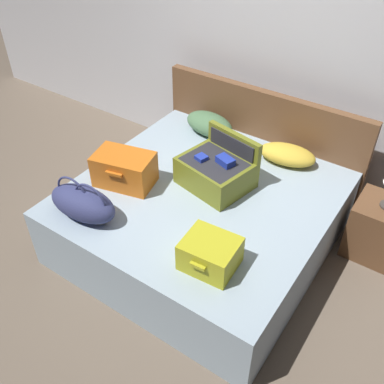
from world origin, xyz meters
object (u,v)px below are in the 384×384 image
hard_case_large (216,170)px  duffel_bag (83,203)px  pillow_near_headboard (287,155)px  hard_case_medium (124,169)px  nightstand (379,230)px  pillow_center_head (209,124)px  hard_case_small (210,254)px  bed (202,218)px

hard_case_large → duffel_bag: hard_case_large is taller
duffel_bag → pillow_near_headboard: duffel_bag is taller
hard_case_medium → duffel_bag: size_ratio=0.91×
nightstand → pillow_near_headboard: bearing=177.1°
duffel_bag → nightstand: (1.79, 1.40, -0.41)m
duffel_bag → pillow_center_head: bearing=85.0°
hard_case_small → duffel_bag: bearing=-177.6°
hard_case_small → pillow_near_headboard: (-0.08, 1.33, -0.03)m
hard_case_small → bed: bearing=122.7°
hard_case_large → nightstand: (1.20, 0.54, -0.42)m
nightstand → hard_case_small: bearing=-121.7°
hard_case_large → pillow_center_head: bearing=138.5°
pillow_near_headboard → nightstand: 0.94m
hard_case_medium → nightstand: bearing=13.6°
hard_case_medium → pillow_center_head: 1.02m
hard_case_medium → pillow_near_headboard: hard_case_medium is taller
bed → duffel_bag: duffel_bag is taller
bed → pillow_near_headboard: size_ratio=4.01×
hard_case_large → pillow_near_headboard: 0.68m
duffel_bag → pillow_center_head: duffel_bag is taller
bed → hard_case_small: hard_case_small is taller
hard_case_large → hard_case_medium: size_ratio=1.17×
hard_case_large → hard_case_medium: bearing=-135.2°
hard_case_medium → nightstand: hard_case_medium is taller
hard_case_small → pillow_near_headboard: bearing=89.2°
bed → nightstand: 1.42m
hard_case_small → hard_case_large: bearing=115.0°
hard_case_large → hard_case_medium: hard_case_large is taller
duffel_bag → nightstand: 2.31m
bed → pillow_near_headboard: (0.36, 0.74, 0.34)m
hard_case_medium → duffel_bag: duffel_bag is taller
pillow_center_head → nightstand: 1.70m
duffel_bag → nightstand: bearing=38.0°
duffel_bag → pillow_near_headboard: 1.71m
hard_case_large → pillow_center_head: size_ratio=1.22×
duffel_bag → pillow_near_headboard: size_ratio=1.18×
hard_case_small → duffel_bag: duffel_bag is taller
nightstand → duffel_bag: bearing=-142.0°
hard_case_large → hard_case_small: (0.41, -0.74, -0.04)m
pillow_near_headboard → hard_case_small: bearing=-86.6°
hard_case_small → pillow_center_head: (-0.87, 1.35, -0.01)m
nightstand → hard_case_large: bearing=-155.6°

